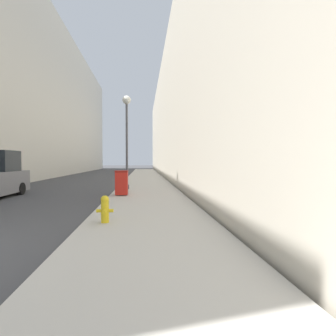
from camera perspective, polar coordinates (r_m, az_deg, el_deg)
name	(u,v)px	position (r m, az deg, el deg)	size (l,w,h in m)	color
sidewalk_right	(146,181)	(22.68, -4.88, -2.77)	(3.61, 60.00, 0.14)	#B7B2A8
building_left_glass	(4,96)	(34.97, -32.06, 13.21)	(12.00, 60.00, 17.96)	beige
building_right_stone	(212,120)	(32.03, 9.50, 10.21)	(12.00, 60.00, 13.21)	beige
fire_hydrant	(105,208)	(7.26, -13.58, -8.54)	(0.45, 0.33, 0.73)	yellow
trash_bin	(122,182)	(12.79, -10.06, -3.13)	(0.60, 0.63, 1.18)	red
lamppost	(127,124)	(15.61, -8.97, 9.40)	(0.49, 0.49, 5.43)	#4C4C51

